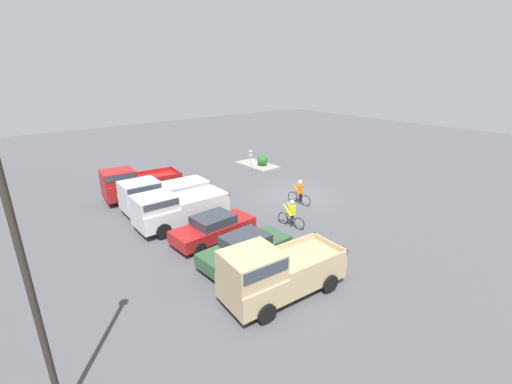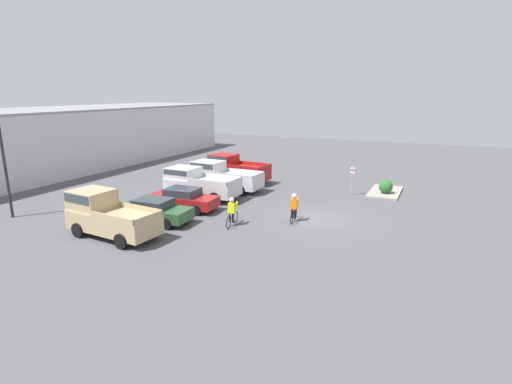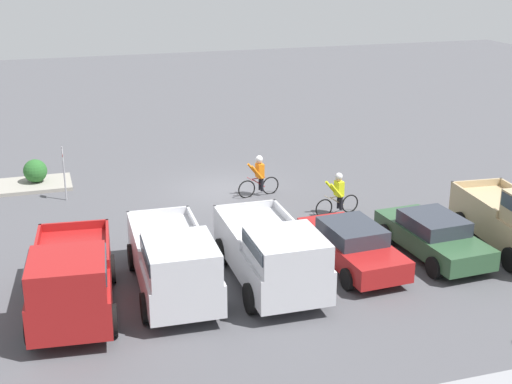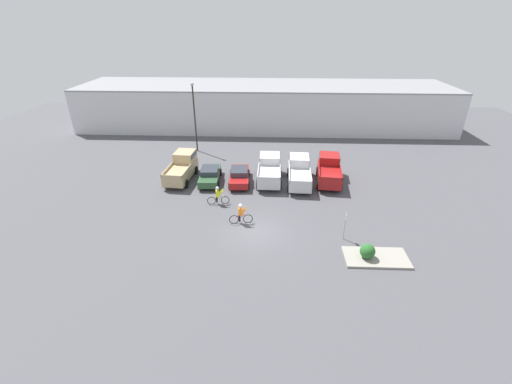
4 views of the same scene
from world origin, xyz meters
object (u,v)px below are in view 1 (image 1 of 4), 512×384
(pickup_truck_0, at_px, (274,271))
(sedan_0, at_px, (246,249))
(cyclist_0, at_px, (300,191))
(sedan_1, at_px, (214,228))
(lamppost, at_px, (24,265))
(pickup_truck_1, at_px, (175,208))
(shrub, at_px, (262,160))
(cyclist_1, at_px, (292,213))
(pickup_truck_3, at_px, (136,183))
(pickup_truck_2, at_px, (159,194))
(fire_lane_sign, at_px, (251,159))

(pickup_truck_0, xyz_separation_m, sedan_0, (2.76, -0.75, -0.47))
(cyclist_0, bearing_deg, sedan_1, 95.78)
(cyclist_0, bearing_deg, lamppost, 112.40)
(pickup_truck_1, height_order, shrub, pickup_truck_1)
(lamppost, bearing_deg, cyclist_1, -71.38)
(pickup_truck_0, height_order, shrub, pickup_truck_0)
(shrub, bearing_deg, cyclist_0, 154.83)
(pickup_truck_3, relative_size, cyclist_0, 2.93)
(cyclist_0, height_order, lamppost, lamppost)
(pickup_truck_2, height_order, pickup_truck_3, pickup_truck_3)
(pickup_truck_0, height_order, pickup_truck_1, pickup_truck_0)
(pickup_truck_1, bearing_deg, pickup_truck_2, -6.08)
(pickup_truck_2, distance_m, shrub, 12.14)
(sedan_1, relative_size, pickup_truck_1, 0.86)
(pickup_truck_1, bearing_deg, shrub, -61.74)
(pickup_truck_2, xyz_separation_m, shrub, (3.58, -11.59, -0.46))
(cyclist_0, bearing_deg, pickup_truck_2, 57.27)
(sedan_0, distance_m, pickup_truck_2, 8.43)
(pickup_truck_2, distance_m, pickup_truck_3, 2.85)
(sedan_0, height_order, sedan_1, sedan_1)
(lamppost, bearing_deg, sedan_1, -55.77)
(pickup_truck_1, relative_size, shrub, 5.42)
(pickup_truck_0, xyz_separation_m, pickup_truck_2, (11.18, -0.37, -0.07))
(pickup_truck_0, distance_m, cyclist_1, 6.58)
(lamppost, bearing_deg, pickup_truck_2, -34.93)
(pickup_truck_2, bearing_deg, sedan_1, -175.52)
(cyclist_0, xyz_separation_m, lamppost, (-6.38, 15.48, 3.60))
(sedan_1, relative_size, cyclist_0, 2.55)
(sedan_0, relative_size, lamppost, 0.58)
(sedan_0, bearing_deg, pickup_truck_1, 6.87)
(pickup_truck_3, xyz_separation_m, fire_lane_sign, (-0.33, -9.71, 0.17))
(sedan_1, bearing_deg, pickup_truck_1, 14.77)
(sedan_1, bearing_deg, pickup_truck_3, 5.38)
(pickup_truck_0, height_order, pickup_truck_2, pickup_truck_0)
(pickup_truck_0, height_order, pickup_truck_3, pickup_truck_0)
(pickup_truck_0, xyz_separation_m, lamppost, (-0.09, 7.50, 3.29))
(cyclist_0, bearing_deg, pickup_truck_0, 128.22)
(pickup_truck_0, bearing_deg, pickup_truck_3, -0.06)
(sedan_1, relative_size, shrub, 4.68)
(sedan_0, height_order, lamppost, lamppost)
(pickup_truck_0, height_order, sedan_1, pickup_truck_0)
(pickup_truck_2, height_order, fire_lane_sign, fire_lane_sign)
(pickup_truck_3, bearing_deg, cyclist_1, -152.73)
(lamppost, bearing_deg, shrub, -52.66)
(pickup_truck_1, distance_m, lamppost, 11.84)
(cyclist_1, relative_size, shrub, 1.89)
(fire_lane_sign, bearing_deg, pickup_truck_2, 104.93)
(pickup_truck_0, bearing_deg, shrub, -39.03)
(lamppost, bearing_deg, fire_lane_sign, -51.37)
(sedan_1, distance_m, lamppost, 10.73)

